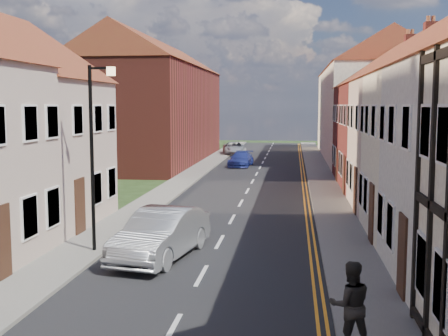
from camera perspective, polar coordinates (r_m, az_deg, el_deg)
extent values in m
cube|color=black|center=(27.91, 1.71, -3.60)|extent=(7.00, 90.00, 0.02)
cube|color=gray|center=(28.64, -7.10, -3.28)|extent=(1.80, 90.00, 0.12)
cube|color=gray|center=(27.84, 10.78, -3.63)|extent=(1.80, 90.00, 0.12)
cube|color=#B89A91|center=(27.18, 21.43, 2.05)|extent=(8.00, 5.80, 6.00)
cube|color=maroon|center=(32.43, 19.08, 2.77)|extent=(8.00, 5.00, 6.00)
cube|color=maroon|center=(30.70, 20.19, 12.27)|extent=(0.60, 0.60, 1.60)
cube|color=maroon|center=(37.72, 17.39, 3.29)|extent=(8.00, 5.80, 6.00)
cube|color=maroon|center=(35.57, 18.35, 11.48)|extent=(0.60, 0.60, 1.60)
cube|color=white|center=(52.81, 14.47, 5.27)|extent=(8.00, 24.00, 8.00)
cube|color=maroon|center=(48.84, -7.01, 5.35)|extent=(8.00, 24.00, 8.00)
cylinder|color=black|center=(18.61, -13.27, 0.88)|extent=(0.12, 0.12, 6.00)
cube|color=black|center=(18.45, -12.46, 9.87)|extent=(0.70, 0.08, 0.08)
cube|color=#FFD899|center=(18.33, -11.41, 9.61)|extent=(0.25, 0.15, 0.28)
imported|color=gray|center=(18.03, -6.37, -6.68)|extent=(2.51, 5.00, 1.57)
imported|color=navy|center=(44.56, 1.73, 0.89)|extent=(1.91, 4.10, 1.16)
imported|color=#AFB3B7|center=(55.09, 1.05, 2.00)|extent=(2.87, 4.84, 1.26)
imported|color=#292420|center=(11.50, 12.71, -13.40)|extent=(0.93, 0.78, 1.74)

